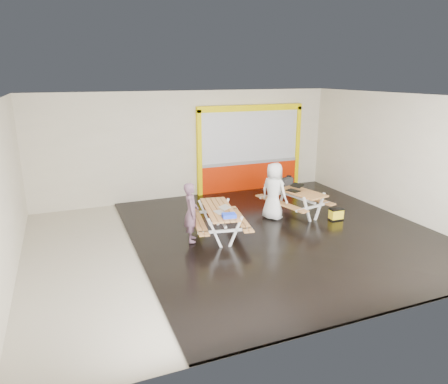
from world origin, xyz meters
name	(u,v)px	position (x,y,z in m)	size (l,w,h in m)	color
room	(238,172)	(0.00, 0.00, 1.75)	(10.02, 8.02, 3.52)	beige
deck	(281,232)	(1.25, 0.00, 0.03)	(7.50, 7.98, 0.05)	black
kiosk	(250,151)	(2.20, 3.93, 1.44)	(3.88, 0.16, 3.00)	red
picnic_table_left	(219,215)	(-0.37, 0.31, 0.59)	(1.61, 2.11, 0.77)	#B17A45
picnic_table_right	(295,196)	(2.28, 1.06, 0.60)	(1.75, 2.22, 0.79)	#B17A45
person_left	(191,212)	(-1.13, 0.20, 0.80)	(0.53, 0.35, 1.46)	#67475A
person_right	(274,192)	(1.54, 0.98, 0.83)	(0.81, 0.53, 1.65)	white
laptop_left	(222,210)	(-0.42, 0.03, 0.82)	(0.37, 0.34, 0.15)	silver
laptop_right	(294,189)	(2.20, 0.96, 0.84)	(0.51, 0.49, 0.17)	black
blue_pouch	(229,216)	(-0.39, -0.38, 0.81)	(0.31, 0.22, 0.09)	blue
toolbox	(286,182)	(2.30, 1.62, 0.89)	(0.49, 0.38, 0.25)	black
backpack	(289,182)	(2.66, 2.05, 0.73)	(0.25, 0.17, 0.41)	black
dark_case	(274,214)	(1.60, 1.03, 0.12)	(0.36, 0.27, 0.14)	black
fluke_bag	(336,214)	(3.10, 0.16, 0.21)	(0.38, 0.25, 0.32)	black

